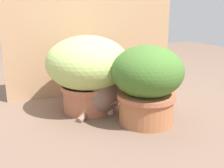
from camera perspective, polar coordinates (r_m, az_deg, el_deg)
name	(u,v)px	position (r m, az deg, el deg)	size (l,w,h in m)	color
ground_plane	(103,119)	(1.45, -2.05, -7.74)	(6.00, 6.00, 0.00)	brown
cardboard_backdrop	(94,31)	(1.86, -3.97, 11.56)	(1.22, 0.03, 0.89)	tan
grass_planter	(88,69)	(1.52, -5.32, 3.29)	(0.48, 0.48, 0.44)	#B86C4C
leafy_planter	(147,82)	(1.35, 7.65, 0.48)	(0.37, 0.37, 0.41)	#AE6941
cat	(107,91)	(1.53, -1.19, -1.58)	(0.37, 0.29, 0.32)	#876756
mushroom_ornament_pink	(109,100)	(1.49, -0.61, -3.40)	(0.11, 0.11, 0.12)	silver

